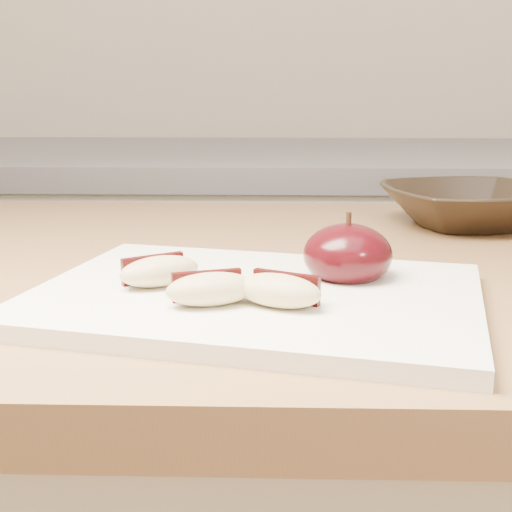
{
  "coord_description": "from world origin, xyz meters",
  "views": [
    {
      "loc": [
        0.06,
        -0.15,
        1.06
      ],
      "look_at": [
        0.04,
        0.35,
        0.94
      ],
      "focal_mm": 50.0,
      "sensor_mm": 36.0,
      "label": 1
    }
  ],
  "objects": [
    {
      "name": "apple_wedge_a",
      "position": [
        -0.03,
        0.36,
        0.92
      ],
      "size": [
        0.07,
        0.06,
        0.02
      ],
      "rotation": [
        0.0,
        0.0,
        0.57
      ],
      "color": "tan",
      "rests_on": "cutting_board"
    },
    {
      "name": "cutting_board",
      "position": [
        0.04,
        0.35,
        0.91
      ],
      "size": [
        0.36,
        0.3,
        0.01
      ],
      "primitive_type": "cube",
      "rotation": [
        0.0,
        0.0,
        -0.23
      ],
      "color": "white",
      "rests_on": "island_counter"
    },
    {
      "name": "back_cabinet",
      "position": [
        0.0,
        1.2,
        0.47
      ],
      "size": [
        2.4,
        0.62,
        0.94
      ],
      "color": "silver",
      "rests_on": "ground"
    },
    {
      "name": "apple_half",
      "position": [
        0.11,
        0.39,
        0.93
      ],
      "size": [
        0.08,
        0.08,
        0.06
      ],
      "rotation": [
        0.0,
        0.0,
        0.24
      ],
      "color": "black",
      "rests_on": "cutting_board"
    },
    {
      "name": "apple_wedge_b",
      "position": [
        0.01,
        0.31,
        0.92
      ],
      "size": [
        0.07,
        0.05,
        0.02
      ],
      "rotation": [
        0.0,
        0.0,
        0.32
      ],
      "color": "tan",
      "rests_on": "cutting_board"
    },
    {
      "name": "apple_wedge_c",
      "position": [
        0.06,
        0.31,
        0.92
      ],
      "size": [
        0.07,
        0.05,
        0.02
      ],
      "rotation": [
        0.0,
        0.0,
        -0.45
      ],
      "color": "tan",
      "rests_on": "cutting_board"
    },
    {
      "name": "bowl",
      "position": [
        0.27,
        0.66,
        0.92
      ],
      "size": [
        0.22,
        0.22,
        0.05
      ],
      "primitive_type": "imported",
      "rotation": [
        0.0,
        0.0,
        0.2
      ],
      "color": "black",
      "rests_on": "island_counter"
    }
  ]
}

